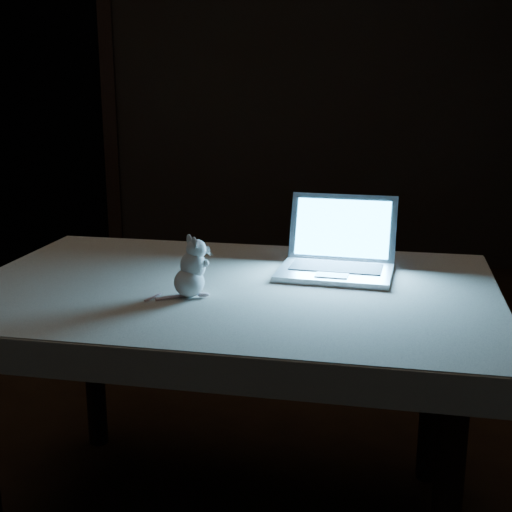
{
  "coord_description": "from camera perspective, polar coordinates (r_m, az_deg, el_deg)",
  "views": [
    {
      "loc": [
        0.13,
        -1.69,
        1.18
      ],
      "look_at": [
        0.18,
        -0.01,
        0.74
      ],
      "focal_mm": 48.0,
      "sensor_mm": 36.0,
      "label": 1
    }
  ],
  "objects": [
    {
      "name": "floor",
      "position": [
        2.06,
        -5.44,
        -20.45
      ],
      "size": [
        5.0,
        5.0,
        0.0
      ],
      "primitive_type": "plane",
      "color": "black",
      "rests_on": "ground"
    },
    {
      "name": "back_wall",
      "position": [
        4.19,
        -3.7,
        16.1
      ],
      "size": [
        4.5,
        0.04,
        2.6
      ],
      "primitive_type": "cube",
      "color": "black",
      "rests_on": "ground"
    },
    {
      "name": "doorway",
      "position": [
        4.37,
        -18.58,
        12.25
      ],
      "size": [
        1.06,
        0.36,
        2.13
      ],
      "primitive_type": null,
      "color": "black",
      "rests_on": "back_wall"
    },
    {
      "name": "table",
      "position": [
        1.86,
        -2.08,
        -12.5
      ],
      "size": [
        1.4,
        1.06,
        0.67
      ],
      "primitive_type": null,
      "rotation": [
        0.0,
        0.0,
        -0.23
      ],
      "color": "black",
      "rests_on": "floor"
    },
    {
      "name": "tablecloth",
      "position": [
        1.76,
        -2.09,
        -3.51
      ],
      "size": [
        1.51,
        1.19,
        0.08
      ],
      "primitive_type": null,
      "rotation": [
        0.0,
        0.0,
        -0.26
      ],
      "color": "beige",
      "rests_on": "table"
    },
    {
      "name": "laptop",
      "position": [
        1.8,
        6.67,
        1.46
      ],
      "size": [
        0.36,
        0.33,
        0.2
      ],
      "primitive_type": null,
      "rotation": [
        0.0,
        0.0,
        -0.28
      ],
      "color": "#B2B2B7",
      "rests_on": "tablecloth"
    },
    {
      "name": "plush_mouse",
      "position": [
        1.63,
        -5.62,
        -0.92
      ],
      "size": [
        0.13,
        0.13,
        0.15
      ],
      "primitive_type": null,
      "rotation": [
        0.0,
        0.0,
        -0.19
      ],
      "color": "silver",
      "rests_on": "tablecloth"
    }
  ]
}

